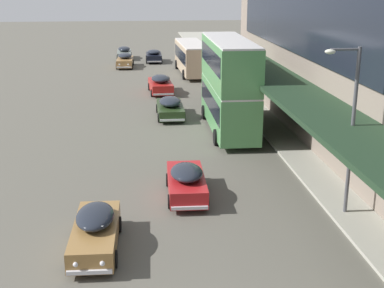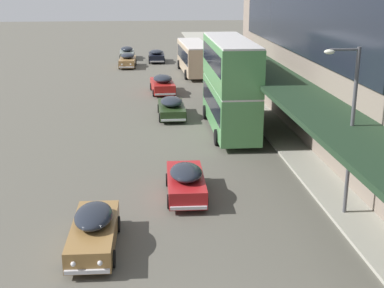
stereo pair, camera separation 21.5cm
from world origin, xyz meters
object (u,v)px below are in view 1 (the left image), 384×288
Objects in this scene: sedan_lead_near at (95,230)px; sedan_far_back at (186,181)px; sedan_trailing_mid at (170,107)px; transit_bus_kerbside_rear at (192,56)px; sedan_trailing_near at (124,53)px; transit_bus_kerbside_front at (229,83)px; sedan_second_near at (125,60)px; sedan_second_mid at (154,56)px; street_lamp at (349,120)px; sedan_oncoming_front at (161,84)px.

sedan_lead_near is 6.07m from sedan_far_back.
sedan_trailing_mid is (0.25, 15.04, -0.01)m from sedan_far_back.
sedan_trailing_near is (-7.36, 12.12, -1.14)m from transit_bus_kerbside_rear.
sedan_trailing_near is at bearing 89.64° from sedan_lead_near.
sedan_lead_near is (-7.68, -38.03, -1.12)m from transit_bus_kerbside_rear.
transit_bus_kerbside_front reaches higher than sedan_second_near.
sedan_lead_near is (-7.72, -15.59, -2.52)m from transit_bus_kerbside_front.
sedan_far_back is (-3.80, -33.37, -1.12)m from transit_bus_kerbside_rear.
sedan_trailing_near is (0.32, 50.15, -0.02)m from sedan_lead_near.
sedan_trailing_mid is at bearing 131.10° from transit_bus_kerbside_front.
transit_bus_kerbside_rear is 33.60m from sedan_far_back.
transit_bus_kerbside_front is 2.25× the size of sedan_second_mid.
sedan_second_mid is at bearing 112.80° from transit_bus_kerbside_rear.
sedan_lead_near reaches higher than sedan_second_mid.
transit_bus_kerbside_front is at bearing 100.94° from street_lamp.
sedan_trailing_mid is (-3.55, -18.32, -1.13)m from transit_bus_kerbside_rear.
sedan_oncoming_front is at bearing 82.25° from sedan_lead_near.
sedan_lead_near is 0.98× the size of sedan_trailing_mid.
transit_bus_kerbside_rear is 14.23m from sedan_trailing_near.
sedan_oncoming_front is 18.53m from sedan_second_mid.
sedan_trailing_mid is 19.15m from street_lamp.
street_lamp is at bearing -70.67° from sedan_trailing_mid.
sedan_far_back is (-0.07, -42.24, 0.02)m from sedan_second_mid.
sedan_second_near is at bearing 143.28° from transit_bus_kerbside_rear.
transit_bus_kerbside_rear is 2.25× the size of sedan_far_back.
sedan_second_mid is 4.88m from sedan_trailing_near.
sedan_second_mid is at bearing 45.62° from sedan_second_near.
sedan_lead_near is 1.07× the size of sedan_second_mid.
sedan_far_back reaches higher than sedan_lead_near.
street_lamp is (2.68, -36.09, 2.38)m from transit_bus_kerbside_rear.
sedan_oncoming_front reaches higher than sedan_second_mid.
sedan_trailing_near is at bearing 94.48° from sedan_far_back.
sedan_trailing_mid is (3.81, -30.44, 0.01)m from sedan_trailing_near.
sedan_far_back is 0.94× the size of sedan_trailing_mid.
sedan_far_back is 7.85m from street_lamp.
sedan_second_mid is 0.91× the size of sedan_second_near.
sedan_lead_near is at bearing -129.77° from sedan_far_back.
sedan_lead_near is at bearing -101.42° from transit_bus_kerbside_rear.
sedan_oncoming_front is at bearing -111.59° from transit_bus_kerbside_rear.
transit_bus_kerbside_front reaches higher than sedan_second_mid.
sedan_oncoming_front is 27.44m from street_lamp.
transit_bus_kerbside_rear reaches higher than sedan_lead_near.
transit_bus_kerbside_front is 13.94m from street_lamp.
sedan_second_near is 1.05× the size of sedan_trailing_near.
sedan_far_back is (3.89, 4.67, 0.01)m from sedan_lead_near.
sedan_second_near is at bearing 89.33° from sedan_lead_near.
street_lamp reaches higher than sedan_oncoming_front.
transit_bus_kerbside_rear is 9.02m from sedan_second_near.
sedan_far_back reaches higher than sedan_trailing_mid.
sedan_oncoming_front reaches higher than sedan_far_back.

